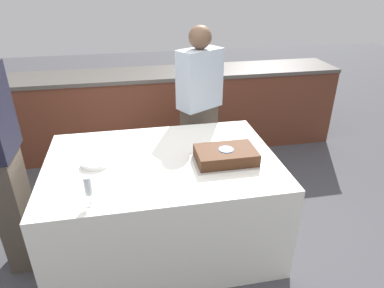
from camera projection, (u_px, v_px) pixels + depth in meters
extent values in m
plane|color=#424247|center=(165.00, 239.00, 2.75)|extent=(14.00, 14.00, 0.00)
cube|color=#5B2D1E|center=(147.00, 113.00, 3.97)|extent=(4.40, 0.55, 0.88)
cube|color=#4C4742|center=(145.00, 74.00, 3.76)|extent=(4.40, 0.58, 0.04)
cube|color=white|center=(164.00, 202.00, 2.58)|extent=(1.62, 1.11, 0.74)
cube|color=#B7B2AD|center=(225.00, 161.00, 2.39)|extent=(0.45, 0.31, 0.00)
cube|color=#472816|center=(226.00, 155.00, 2.37)|extent=(0.41, 0.27, 0.09)
cylinder|color=#2D5BB7|center=(226.00, 149.00, 2.35)|extent=(0.10, 0.10, 0.00)
cylinder|color=white|center=(96.00, 162.00, 2.34)|extent=(0.19, 0.19, 0.04)
cylinder|color=white|center=(91.00, 204.00, 1.95)|extent=(0.07, 0.07, 0.00)
cylinder|color=white|center=(90.00, 199.00, 1.94)|extent=(0.01, 0.01, 0.07)
cylinder|color=white|center=(88.00, 186.00, 1.89)|extent=(0.04, 0.04, 0.11)
cylinder|color=white|center=(227.00, 143.00, 2.64)|extent=(0.17, 0.17, 0.00)
cube|color=#4C4238|center=(199.00, 146.00, 3.31)|extent=(0.37, 0.30, 0.81)
cube|color=silver|center=(200.00, 79.00, 3.01)|extent=(0.44, 0.37, 0.52)
sphere|color=brown|center=(200.00, 37.00, 2.85)|extent=(0.20, 0.20, 0.20)
cube|color=#4C4238|center=(16.00, 210.00, 2.37)|extent=(0.16, 0.31, 0.88)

